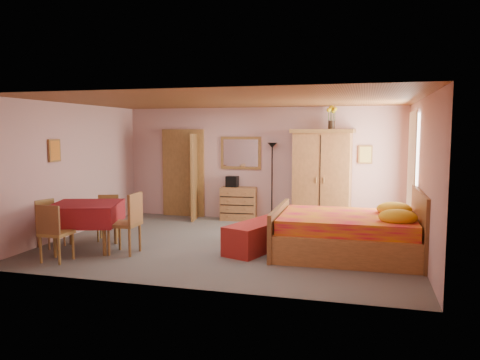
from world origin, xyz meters
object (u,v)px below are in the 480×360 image
(chair_north, at_px, (107,218))
(chair_west, at_px, (51,224))
(bench, at_px, (259,236))
(chest_of_drawers, at_px, (239,204))
(wardrobe, at_px, (322,177))
(sunflower_vase, at_px, (332,117))
(chair_south, at_px, (56,232))
(bed, at_px, (347,222))
(wall_mirror, at_px, (241,153))
(floor_lamp, at_px, (272,182))
(dining_table, at_px, (87,226))
(chair_east, at_px, (124,223))
(stereo, at_px, (232,181))

(chair_north, xyz_separation_m, chair_west, (-0.69, -0.74, -0.00))
(chair_north, bearing_deg, bench, 158.31)
(chest_of_drawers, xyz_separation_m, wardrobe, (1.91, -0.06, 0.67))
(sunflower_vase, bearing_deg, chair_south, -134.54)
(bed, distance_m, chair_north, 4.42)
(wall_mirror, bearing_deg, floor_lamp, -8.84)
(wall_mirror, height_order, chair_west, wall_mirror)
(dining_table, relative_size, chair_south, 1.20)
(wall_mirror, xyz_separation_m, sunflower_vase, (2.09, -0.27, 0.80))
(chest_of_drawers, distance_m, bench, 2.78)
(chair_south, height_order, chair_east, chair_east)
(stereo, xyz_separation_m, dining_table, (-1.67, -3.37, -0.48))
(floor_lamp, height_order, chair_south, floor_lamp)
(wall_mirror, height_order, wardrobe, wardrobe)
(wardrobe, bearing_deg, wall_mirror, 175.39)
(wall_mirror, bearing_deg, chest_of_drawers, -90.13)
(chest_of_drawers, xyz_separation_m, sunflower_vase, (2.09, -0.06, 1.97))
(bed, height_order, chair_east, bed)
(chair_south, bearing_deg, bed, 21.23)
(chair_south, xyz_separation_m, chair_north, (-0.00, 1.52, -0.04))
(wardrobe, distance_m, chair_east, 4.50)
(floor_lamp, distance_m, dining_table, 4.32)
(stereo, height_order, chair_south, stereo)
(stereo, bearing_deg, chair_east, -105.01)
(stereo, height_order, floor_lamp, floor_lamp)
(bed, relative_size, chair_south, 2.58)
(bed, xyz_separation_m, chair_south, (-4.42, -1.60, -0.09))
(wall_mirror, xyz_separation_m, bench, (1.06, -2.77, -1.30))
(sunflower_vase, relative_size, chair_east, 0.49)
(bed, xyz_separation_m, chair_west, (-5.11, -0.82, -0.13))
(bed, distance_m, bench, 1.52)
(wardrobe, height_order, dining_table, wardrobe)
(floor_lamp, distance_m, chair_south, 4.96)
(chair_south, xyz_separation_m, chair_east, (0.80, 0.71, 0.05))
(chair_south, relative_size, chair_west, 1.10)
(bed, relative_size, chair_north, 2.83)
(bench, xyz_separation_m, dining_table, (-2.90, -0.76, 0.16))
(chair_east, bearing_deg, chest_of_drawers, -19.14)
(wardrobe, xyz_separation_m, chair_west, (-4.48, -3.25, -0.63))
(chair_south, bearing_deg, chair_north, 91.39)
(chair_south, distance_m, chair_east, 1.07)
(bed, bearing_deg, chair_south, -160.86)
(wardrobe, xyz_separation_m, dining_table, (-3.75, -3.26, -0.64))
(bed, bearing_deg, wall_mirror, 132.56)
(floor_lamp, xyz_separation_m, bench, (0.29, -2.66, -0.65))
(chair_south, relative_size, chair_east, 0.90)
(stereo, bearing_deg, dining_table, -116.43)
(wall_mirror, bearing_deg, chair_west, -126.20)
(chair_west, bearing_deg, chair_east, 106.20)
(chest_of_drawers, bearing_deg, chair_south, -119.40)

